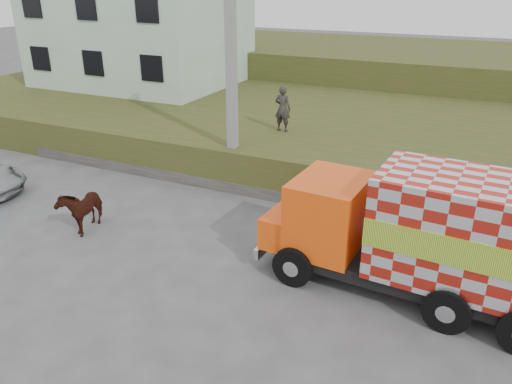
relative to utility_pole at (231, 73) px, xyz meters
The scene contains 9 objects.
ground 6.23m from the utility_pole, 77.74° to the right, with size 120.00×120.00×0.00m, color #474749.
embankment 6.42m from the utility_pole, 79.51° to the left, with size 40.00×12.00×1.50m, color #304316.
embankment_far 17.62m from the utility_pole, 86.71° to the left, with size 40.00×12.00×3.00m, color #304316.
retaining_strip 4.02m from the utility_pole, 158.20° to the right, with size 16.00×0.50×0.40m, color #595651.
building 13.07m from the utility_pole, 139.97° to the left, with size 10.00×8.00×6.00m, color #B5D4B7.
utility_pole is the anchor object (origin of this frame).
cargo_truck 8.58m from the utility_pole, 29.63° to the right, with size 7.18×2.86×3.14m.
cow 6.45m from the utility_pole, 118.04° to the right, with size 0.74×1.63×1.38m, color black.
pedestrian 3.20m from the utility_pole, 72.63° to the left, with size 0.64×0.42×1.76m, color #322F2C.
Camera 1 is at (6.86, -10.21, 7.06)m, focal length 35.00 mm.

